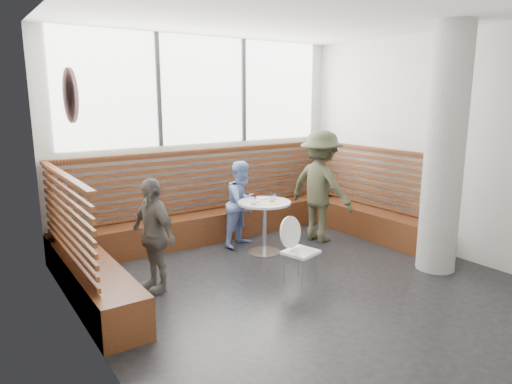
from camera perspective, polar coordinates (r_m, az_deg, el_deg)
room at (r=5.38m, az=6.00°, el=4.46°), size 5.00×5.00×3.20m
booth at (r=7.04m, az=-3.55°, el=-3.64°), size 5.00×2.50×1.44m
concrete_column at (r=6.37m, az=22.51°, el=4.76°), size 0.50×0.50×3.20m
wall_art at (r=4.57m, az=-22.21°, el=11.12°), size 0.03×0.50×0.50m
cafe_table at (r=6.68m, az=1.05°, el=-3.07°), size 0.77×0.77×0.79m
cafe_chair at (r=5.71m, az=5.23°, el=-6.59°), size 0.40×0.39×0.83m
adult_man at (r=7.31m, az=8.09°, el=0.69°), size 0.85×1.24×1.77m
child_back at (r=7.03m, az=-1.72°, el=-1.49°), size 0.78×0.70×1.33m
child_left at (r=5.54m, az=-12.75°, el=-5.27°), size 0.48×0.85×1.37m
plate_near at (r=6.65m, az=-0.28°, el=-1.10°), size 0.19×0.19×0.01m
plate_far at (r=6.80m, az=0.67°, el=-0.81°), size 0.19×0.19×0.01m
glass_left at (r=6.45m, az=-0.29°, el=-1.04°), size 0.07×0.07×0.12m
glass_mid at (r=6.61m, az=2.03°, el=-0.80°), size 0.06×0.06×0.10m
glass_right at (r=6.75m, az=2.22°, el=-0.51°), size 0.06×0.06×0.10m
menu_card at (r=6.51m, az=2.43°, el=-1.43°), size 0.22×0.19×0.00m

